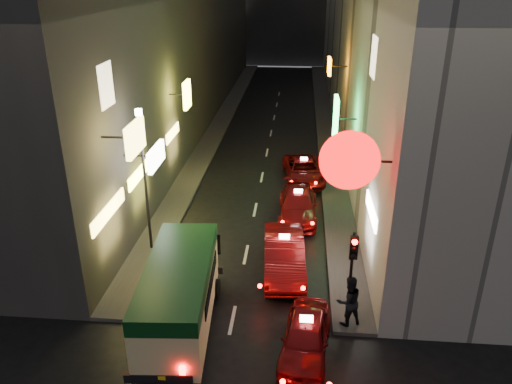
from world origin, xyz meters
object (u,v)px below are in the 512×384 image
(minibus, at_px, (179,288))
(traffic_light, at_px, (352,261))
(taxi_near, at_px, (306,334))
(lamp_post, at_px, (144,172))

(minibus, xyz_separation_m, traffic_light, (5.69, 0.51, 1.08))
(taxi_near, distance_m, lamp_post, 9.48)
(taxi_near, bearing_deg, traffic_light, 44.23)
(taxi_near, bearing_deg, lamp_post, 138.72)
(lamp_post, bearing_deg, minibus, -63.55)
(minibus, height_order, taxi_near, minibus)
(minibus, relative_size, lamp_post, 0.97)
(taxi_near, distance_m, traffic_light, 2.80)
(lamp_post, bearing_deg, traffic_light, -28.91)
(traffic_light, xyz_separation_m, lamp_post, (-8.20, 4.53, 1.04))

